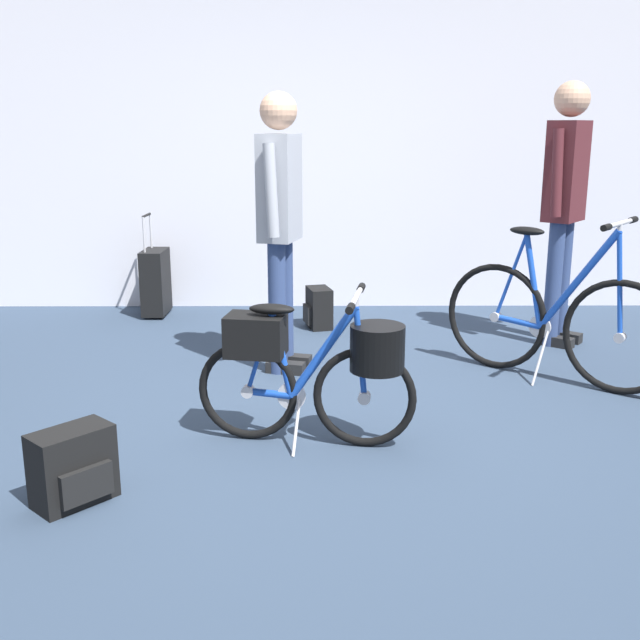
% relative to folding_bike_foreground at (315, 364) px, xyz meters
% --- Properties ---
extents(ground_plane, '(7.66, 7.66, 0.00)m').
position_rel_folding_bike_foreground_xyz_m(ground_plane, '(0.07, -0.02, -0.41)').
color(ground_plane, '#2D3D51').
extents(back_wall, '(7.66, 0.10, 3.12)m').
position_rel_folding_bike_foreground_xyz_m(back_wall, '(0.07, 2.98, 1.15)').
color(back_wall, silver).
rests_on(back_wall, ground_plane).
extents(folding_bike_foreground, '(1.07, 0.53, 0.76)m').
position_rel_folding_bike_foreground_xyz_m(folding_bike_foreground, '(0.00, 0.00, 0.00)').
color(folding_bike_foreground, black).
rests_on(folding_bike_foreground, ground_plane).
extents(display_bike_left, '(1.14, 0.96, 1.01)m').
position_rel_folding_bike_foreground_xyz_m(display_bike_left, '(1.45, 0.95, -0.03)').
color(display_bike_left, black).
rests_on(display_bike_left, ground_plane).
extents(visitor_near_wall, '(0.33, 0.52, 1.71)m').
position_rel_folding_bike_foreground_xyz_m(visitor_near_wall, '(-0.21, 1.18, 0.58)').
color(visitor_near_wall, navy).
rests_on(visitor_near_wall, ground_plane).
extents(visitor_browsing, '(0.39, 0.43, 1.81)m').
position_rel_folding_bike_foreground_xyz_m(visitor_browsing, '(1.72, 1.78, 0.65)').
color(visitor_browsing, navy).
rests_on(visitor_browsing, ground_plane).
extents(rolling_suitcase, '(0.19, 0.36, 0.83)m').
position_rel_folding_bike_foreground_xyz_m(rolling_suitcase, '(-1.30, 2.61, -0.13)').
color(rolling_suitcase, black).
rests_on(rolling_suitcase, ground_plane).
extents(backpack_on_floor, '(0.23, 0.28, 0.31)m').
position_rel_folding_bike_foreground_xyz_m(backpack_on_floor, '(0.03, 2.21, -0.26)').
color(backpack_on_floor, black).
rests_on(backpack_on_floor, ground_plane).
extents(handbag_on_floor, '(0.35, 0.36, 0.32)m').
position_rel_folding_bike_foreground_xyz_m(handbag_on_floor, '(-0.99, -0.60, -0.25)').
color(handbag_on_floor, black).
rests_on(handbag_on_floor, ground_plane).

